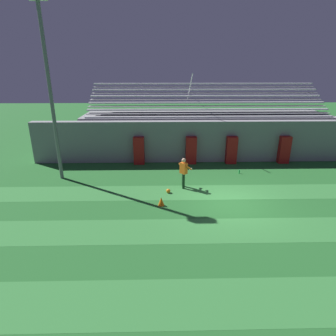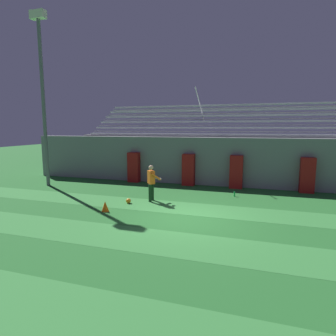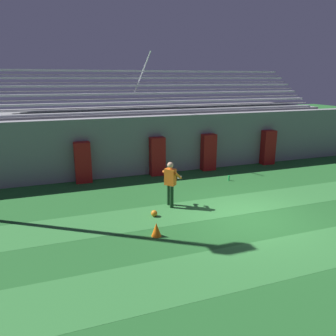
{
  "view_description": "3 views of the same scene",
  "coord_description": "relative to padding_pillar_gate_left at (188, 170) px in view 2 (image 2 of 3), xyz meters",
  "views": [
    {
      "loc": [
        -3.32,
        -12.08,
        6.2
      ],
      "look_at": [
        -2.98,
        2.79,
        0.82
      ],
      "focal_mm": 30.0,
      "sensor_mm": 36.0,
      "label": 1
    },
    {
      "loc": [
        2.37,
        -9.88,
        3.37
      ],
      "look_at": [
        -1.48,
        2.32,
        1.52
      ],
      "focal_mm": 30.0,
      "sensor_mm": 36.0,
      "label": 2
    },
    {
      "loc": [
        -6.03,
        -8.61,
        4.53
      ],
      "look_at": [
        -2.02,
        2.6,
        1.27
      ],
      "focal_mm": 35.0,
      "sensor_mm": 36.0,
      "label": 3
    }
  ],
  "objects": [
    {
      "name": "traffic_cone",
      "position": [
        -2.01,
        -6.1,
        -0.71
      ],
      "size": [
        0.3,
        0.3,
        0.42
      ],
      "primitive_type": "cone",
      "color": "orange",
      "rests_on": "ground"
    },
    {
      "name": "padding_pillar_far_right",
      "position": [
        6.31,
        0.0,
        0.0
      ],
      "size": [
        0.71,
        0.44,
        1.84
      ],
      "primitive_type": "cube",
      "color": "maroon",
      "rests_on": "ground"
    },
    {
      "name": "back_wall",
      "position": [
        1.36,
        0.55,
        0.48
      ],
      "size": [
        24.0,
        0.6,
        2.8
      ],
      "primitive_type": "cube",
      "color": "gray",
      "rests_on": "ground"
    },
    {
      "name": "soccer_ball",
      "position": [
        -1.64,
        -4.7,
        -0.81
      ],
      "size": [
        0.22,
        0.22,
        0.22
      ],
      "primitive_type": "sphere",
      "color": "orange",
      "rests_on": "ground"
    },
    {
      "name": "floodlight_pole",
      "position": [
        -7.88,
        -2.47,
        5.04
      ],
      "size": [
        0.9,
        0.36,
        9.66
      ],
      "color": "slate",
      "rests_on": "ground"
    },
    {
      "name": "padding_pillar_far_left",
      "position": [
        -3.49,
        0.0,
        0.0
      ],
      "size": [
        0.71,
        0.44,
        1.84
      ],
      "primitive_type": "cube",
      "color": "maroon",
      "rests_on": "ground"
    },
    {
      "name": "turf_stripe_far",
      "position": [
        1.36,
        -4.68,
        -0.92
      ],
      "size": [
        28.0,
        1.82,
        0.01
      ],
      "primitive_type": "cube",
      "color": "#337A38",
      "rests_on": "ground"
    },
    {
      "name": "ground_plane",
      "position": [
        1.36,
        -5.95,
        -0.92
      ],
      "size": [
        80.0,
        80.0,
        0.0
      ],
      "primitive_type": "plane",
      "color": "#236028"
    },
    {
      "name": "water_bottle",
      "position": [
        2.8,
        -1.99,
        -0.8
      ],
      "size": [
        0.07,
        0.07,
        0.24
      ],
      "primitive_type": "cylinder",
      "color": "green",
      "rests_on": "ground"
    },
    {
      "name": "turf_stripe_near",
      "position": [
        1.36,
        -11.95,
        -0.92
      ],
      "size": [
        28.0,
        1.82,
        0.01
      ],
      "primitive_type": "cube",
      "color": "#337A38",
      "rests_on": "ground"
    },
    {
      "name": "bleacher_stand",
      "position": [
        1.36,
        3.24,
        0.59
      ],
      "size": [
        18.0,
        4.75,
        5.83
      ],
      "color": "gray",
      "rests_on": "ground"
    },
    {
      "name": "turf_stripe_mid",
      "position": [
        1.36,
        -8.31,
        -0.92
      ],
      "size": [
        28.0,
        1.82,
        0.01
      ],
      "primitive_type": "cube",
      "color": "#337A38",
      "rests_on": "ground"
    },
    {
      "name": "goalkeeper",
      "position": [
        -0.79,
        -4.0,
        0.03
      ],
      "size": [
        0.74,
        0.74,
        1.67
      ],
      "color": "#143319",
      "rests_on": "ground"
    },
    {
      "name": "padding_pillar_gate_right",
      "position": [
        2.72,
        0.0,
        0.0
      ],
      "size": [
        0.71,
        0.44,
        1.84
      ],
      "primitive_type": "cube",
      "color": "maroon",
      "rests_on": "ground"
    },
    {
      "name": "padding_pillar_gate_left",
      "position": [
        0.0,
        0.0,
        0.0
      ],
      "size": [
        0.71,
        0.44,
        1.84
      ],
      "primitive_type": "cube",
      "color": "maroon",
      "rests_on": "ground"
    }
  ]
}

